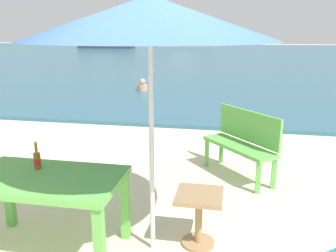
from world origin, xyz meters
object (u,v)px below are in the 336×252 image
(side_table_wood, at_px, (199,211))
(swimmer_person, at_px, (143,86))
(bench_green_left, at_px, (243,140))
(patio_umbrella, at_px, (150,19))
(boat_ferry, at_px, (105,41))
(beer_bottle_amber, at_px, (37,159))
(boat_barge, at_px, (185,40))
(picnic_table_green, at_px, (45,187))

(side_table_wood, relative_size, swimmer_person, 1.32)
(swimmer_person, bearing_deg, bench_green_left, -64.08)
(swimmer_person, bearing_deg, patio_umbrella, -74.63)
(side_table_wood, relative_size, boat_ferry, 0.08)
(bench_green_left, bearing_deg, swimmer_person, 115.92)
(patio_umbrella, distance_m, bench_green_left, 2.65)
(beer_bottle_amber, distance_m, boat_barge, 43.30)
(beer_bottle_amber, bearing_deg, swimmer_person, 98.28)
(patio_umbrella, height_order, side_table_wood, patio_umbrella)
(beer_bottle_amber, height_order, side_table_wood, beer_bottle_amber)
(boat_barge, bearing_deg, swimmer_person, -84.46)
(side_table_wood, distance_m, boat_barge, 43.29)
(picnic_table_green, height_order, boat_ferry, boat_ferry)
(bench_green_left, relative_size, swimmer_person, 2.79)
(patio_umbrella, relative_size, boat_barge, 0.32)
(picnic_table_green, xyz_separation_m, beer_bottle_amber, (-0.15, 0.16, 0.20))
(bench_green_left, distance_m, boat_barge, 41.56)
(beer_bottle_amber, distance_m, bench_green_left, 2.82)
(patio_umbrella, xyz_separation_m, bench_green_left, (0.85, 1.95, -1.58))
(picnic_table_green, relative_size, boat_barge, 0.20)
(side_table_wood, xyz_separation_m, swimmer_person, (-2.77, 8.40, -0.11))
(boat_barge, bearing_deg, boat_ferry, -153.57)
(beer_bottle_amber, relative_size, bench_green_left, 0.23)
(patio_umbrella, xyz_separation_m, side_table_wood, (0.42, 0.14, -1.76))
(patio_umbrella, bearing_deg, boat_barge, 97.54)
(picnic_table_green, height_order, swimmer_person, picnic_table_green)
(picnic_table_green, distance_m, swimmer_person, 8.88)
(picnic_table_green, xyz_separation_m, bench_green_left, (1.80, 2.17, -0.11))
(side_table_wood, xyz_separation_m, boat_barge, (-6.11, 42.85, 0.67))
(side_table_wood, distance_m, swimmer_person, 8.85)
(patio_umbrella, relative_size, bench_green_left, 2.01)
(patio_umbrella, bearing_deg, side_table_wood, 18.91)
(swimmer_person, relative_size, boat_ferry, 0.06)
(picnic_table_green, bearing_deg, boat_ferry, 109.79)
(beer_bottle_amber, xyz_separation_m, bench_green_left, (1.95, 2.01, -0.31))
(bench_green_left, height_order, boat_barge, boat_barge)
(bench_green_left, bearing_deg, side_table_wood, -103.44)
(patio_umbrella, distance_m, boat_barge, 43.39)
(picnic_table_green, bearing_deg, patio_umbrella, 12.86)
(bench_green_left, bearing_deg, patio_umbrella, -113.61)
(patio_umbrella, height_order, boat_ferry, boat_ferry)
(bench_green_left, height_order, boat_ferry, boat_ferry)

